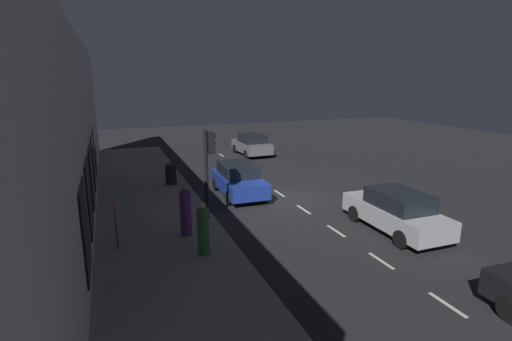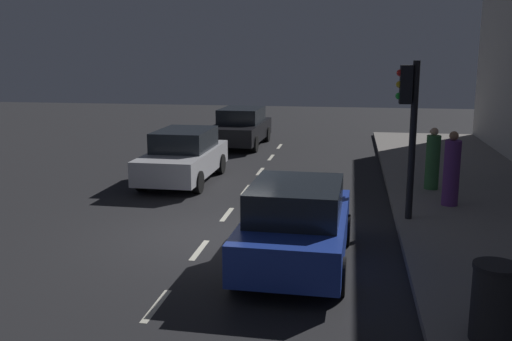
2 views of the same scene
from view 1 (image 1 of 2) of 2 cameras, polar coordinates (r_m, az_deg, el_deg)
name	(u,v)px [view 1 (image 1 of 2)]	position (r m, az deg, el deg)	size (l,w,h in m)	color
ground_plane	(288,199)	(18.49, 4.74, -4.24)	(60.00, 60.00, 0.00)	#232326
sidewalk	(153,214)	(16.84, -14.91, -6.21)	(4.50, 32.00, 0.15)	gray
building_facade	(78,134)	(15.99, -24.82, 4.94)	(0.65, 32.00, 7.21)	beige
lane_centre_line	(279,193)	(19.36, 3.45, -3.38)	(0.12, 27.20, 0.01)	beige
traffic_light	(209,160)	(15.12, -7.02, 1.60)	(0.50, 0.32, 3.56)	black
parked_car_0	(239,180)	(18.86, -2.59, -1.35)	(1.99, 4.10, 1.58)	#1E389E
parked_car_1	(252,145)	(28.68, -0.63, 3.86)	(2.01, 3.89, 1.58)	slate
parked_car_3	(396,211)	(15.40, 19.98, -5.66)	(1.90, 4.39, 1.58)	#B7B7BC
pedestrian_0	(186,212)	(13.98, -10.34, -6.06)	(0.51, 0.51, 1.85)	#5B2D70
pedestrian_1	(203,230)	(12.48, -7.80, -8.74)	(0.45, 0.45, 1.72)	#336B38
trash_bin	(171,174)	(20.80, -12.45, -0.54)	(0.60, 0.60, 1.05)	black
red_railing	(115,218)	(14.38, -20.07, -6.67)	(0.05, 2.16, 0.97)	red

